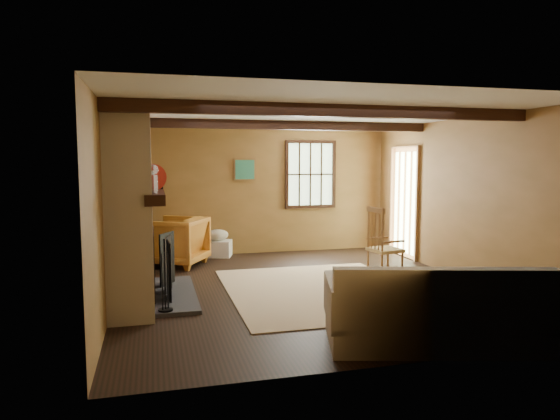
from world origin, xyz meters
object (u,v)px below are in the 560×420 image
object	(u,v)px
sofa	(435,315)
armchair	(176,241)
fireplace	(134,214)
rocking_chair	(383,247)
laundry_basket	(217,248)

from	to	relation	value
sofa	armchair	world-z (taller)	armchair
fireplace	sofa	xyz separation A→B (m)	(2.83, -2.41, -0.81)
fireplace	armchair	size ratio (longest dim) A/B	2.64
rocking_chair	sofa	xyz separation A→B (m)	(-0.78, -2.72, -0.16)
fireplace	sofa	size ratio (longest dim) A/B	1.09
fireplace	laundry_basket	size ratio (longest dim) A/B	4.80
rocking_chair	armchair	xyz separation A→B (m)	(-3.02, 1.62, -0.04)
sofa	rocking_chair	bearing A→B (deg)	89.05
fireplace	rocking_chair	bearing A→B (deg)	4.93
fireplace	laundry_basket	world-z (taller)	fireplace
laundry_basket	armchair	world-z (taller)	armchair
fireplace	sofa	distance (m)	3.80
rocking_chair	armchair	world-z (taller)	rocking_chair
laundry_basket	armchair	distance (m)	1.02
rocking_chair	laundry_basket	bearing A→B (deg)	36.20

